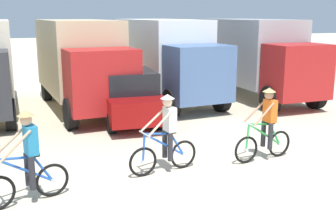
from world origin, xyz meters
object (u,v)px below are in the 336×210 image
Objects in this scene: box_truck_tan_camper at (81,60)px; box_truck_avon_van at (166,56)px; cyclist_near_camera at (266,127)px; cyclist_cowboy_hat at (166,136)px; sedan_parked at (129,96)px; box_truck_grey_hauler at (255,54)px; cyclist_orange_shirt at (27,161)px.

box_truck_avon_van is at bearing 8.95° from box_truck_tan_camper.
cyclist_near_camera is at bearing -62.56° from box_truck_tan_camper.
cyclist_cowboy_hat and cyclist_near_camera have the same top height.
cyclist_cowboy_hat is (-0.16, -4.69, -0.04)m from sedan_parked.
box_truck_grey_hauler reaches higher than cyclist_orange_shirt.
sedan_parked is 2.33× the size of cyclist_cowboy_hat.
cyclist_cowboy_hat is at bearing -81.28° from box_truck_tan_camper.
box_truck_avon_van is 7.75m from cyclist_near_camera.
box_truck_grey_hauler is (3.82, -0.59, 0.00)m from box_truck_avon_van.
box_truck_grey_hauler is at bearing -8.72° from box_truck_avon_van.
box_truck_tan_camper is 8.09m from cyclist_near_camera.
box_truck_avon_van is 3.83× the size of cyclist_near_camera.
sedan_parked is 5.26m from cyclist_near_camera.
box_truck_tan_camper reaches higher than cyclist_cowboy_hat.
cyclist_orange_shirt is at bearing -166.61° from cyclist_cowboy_hat.
cyclist_near_camera is (2.60, 0.03, 0.00)m from cyclist_cowboy_hat.
cyclist_orange_shirt is at bearing -103.47° from box_truck_tan_camper.
box_truck_tan_camper and box_truck_grey_hauler have the same top height.
box_truck_avon_van is at bearing 52.93° from sedan_parked.
box_truck_grey_hauler is at bearing 48.67° from cyclist_cowboy_hat.
cyclist_cowboy_hat is (-2.44, -7.72, -1.03)m from box_truck_avon_van.
cyclist_near_camera is at bearing -62.32° from sedan_parked.
sedan_parked is at bearing -158.25° from box_truck_grey_hauler.
cyclist_orange_shirt is (-1.88, -7.87, -1.03)m from box_truck_tan_camper.
box_truck_grey_hauler is 3.77× the size of cyclist_orange_shirt.
box_truck_grey_hauler is 12.17m from cyclist_orange_shirt.
box_truck_avon_van is at bearing 72.42° from cyclist_cowboy_hat.
sedan_parked is (-6.11, -2.44, -0.99)m from box_truck_grey_hauler.
box_truck_tan_camper is 3.59m from box_truck_avon_van.
sedan_parked is at bearing 88.06° from cyclist_cowboy_hat.
box_truck_tan_camper reaches higher than cyclist_near_camera.
box_truck_grey_hauler is 9.55m from cyclist_cowboy_hat.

